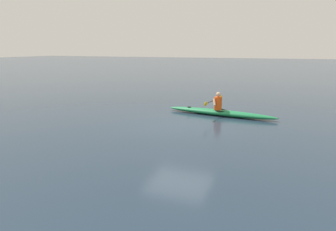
# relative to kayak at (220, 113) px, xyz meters

# --- Properties ---
(ground_plane) EXTENTS (160.00, 160.00, 0.00)m
(ground_plane) POSITION_rel_kayak_xyz_m (1.11, 2.28, -0.13)
(ground_plane) COLOR #1E2D3D
(kayak) EXTENTS (5.04, 1.16, 0.26)m
(kayak) POSITION_rel_kayak_xyz_m (0.00, 0.00, 0.00)
(kayak) COLOR #19723F
(kayak) RESTS_ON ground
(kayaker) EXTENTS (0.53, 2.37, 0.78)m
(kayaker) POSITION_rel_kayak_xyz_m (0.13, -0.02, 0.47)
(kayaker) COLOR #E04C14
(kayaker) RESTS_ON kayak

